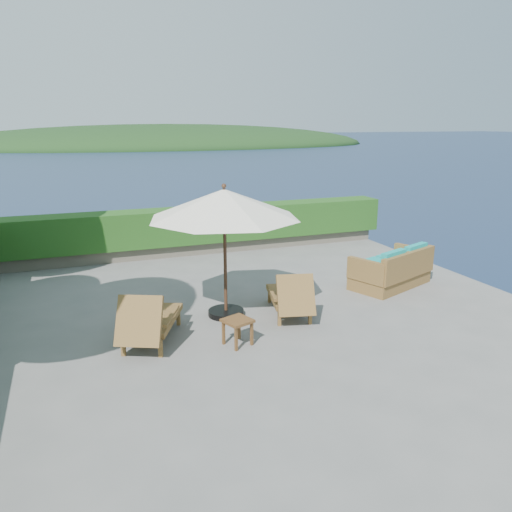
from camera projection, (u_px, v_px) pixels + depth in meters
name	position (u px, v px, depth m)	size (l,w,h in m)	color
ground	(256.00, 322.00, 9.74)	(12.00, 12.00, 0.00)	gray
foundation	(256.00, 392.00, 10.15)	(12.00, 12.00, 3.00)	#5B5348
ocean	(256.00, 454.00, 10.52)	(600.00, 600.00, 0.00)	#142140
offshore_island	(167.00, 146.00, 145.51)	(126.00, 57.60, 12.60)	black
planter_wall_far	(189.00, 248.00, 14.75)	(12.00, 0.60, 0.36)	#655E50
hedge_far	(188.00, 225.00, 14.58)	(12.40, 0.90, 1.00)	#244B15
patio_umbrella	(224.00, 205.00, 9.48)	(3.38, 3.38, 2.65)	black
lounge_left	(149.00, 320.00, 8.68)	(1.43, 1.96, 1.05)	olive
lounge_right	(290.00, 296.00, 9.94)	(1.10, 1.84, 1.00)	olive
side_table	(238.00, 324.00, 8.63)	(0.57, 0.57, 0.47)	brown
wicker_loveseat	(393.00, 271.00, 11.74)	(2.26, 1.71, 1.00)	olive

